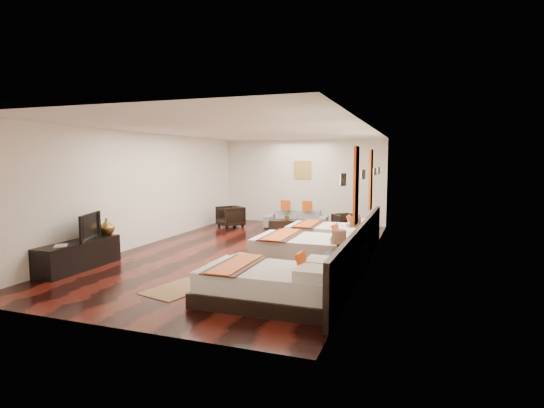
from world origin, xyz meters
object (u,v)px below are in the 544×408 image
at_px(bed_near, 272,285).
at_px(nightstand_b, 355,244).
at_px(armchair_right, 345,223).
at_px(table_plant, 287,215).
at_px(figurine, 107,226).
at_px(armchair_left, 230,217).
at_px(tv, 86,227).
at_px(book, 54,246).
at_px(tv_console, 79,255).
at_px(nightstand_a, 339,264).
at_px(bed_mid, 311,251).
at_px(coffee_table, 286,227).
at_px(sofa, 296,219).
at_px(bed_far, 331,235).

distance_m(bed_near, nightstand_b, 3.38).
bearing_deg(armchair_right, table_plant, 163.86).
bearing_deg(figurine, armchair_left, 83.22).
relative_size(tv, book, 3.19).
xyz_separation_m(nightstand_b, tv_console, (-4.95, -2.70, -0.04)).
relative_size(armchair_right, table_plant, 2.38).
height_order(tv, armchair_right, tv).
bearing_deg(figurine, armchair_right, 49.86).
height_order(bed_near, book, bed_near).
height_order(bed_near, nightstand_b, nightstand_b).
bearing_deg(nightstand_a, nightstand_b, 90.00).
bearing_deg(bed_near, bed_mid, 89.95).
xyz_separation_m(bed_near, bed_mid, (0.00, 2.40, 0.02)).
xyz_separation_m(tv, book, (-0.05, -0.72, -0.25)).
distance_m(tv_console, coffee_table, 5.78).
height_order(bed_mid, sofa, bed_mid).
relative_size(bed_mid, armchair_right, 3.66).
height_order(figurine, table_plant, figurine).
relative_size(tv_console, coffee_table, 1.80).
bearing_deg(table_plant, sofa, 91.80).
relative_size(bed_far, nightstand_b, 2.31).
xyz_separation_m(book, coffee_table, (2.62, 5.72, -0.36)).
bearing_deg(tv, sofa, -42.97).
height_order(nightstand_b, sofa, nightstand_b).
relative_size(nightstand_a, figurine, 2.68).
bearing_deg(tv_console, table_plant, 62.85).
height_order(armchair_right, coffee_table, armchair_right).
bearing_deg(sofa, bed_mid, -74.80).
relative_size(bed_near, sofa, 1.09).
bearing_deg(sofa, figurine, -120.41).
bearing_deg(book, bed_far, 46.19).
height_order(nightstand_a, armchair_left, nightstand_a).
relative_size(sofa, coffee_table, 1.93).
xyz_separation_m(tv, table_plant, (2.60, 5.01, -0.29)).
xyz_separation_m(tv, figurine, (-0.05, 0.64, -0.09)).
distance_m(armchair_right, table_plant, 1.70).
bearing_deg(nightstand_a, armchair_left, 131.56).
height_order(bed_mid, armchair_right, bed_mid).
bearing_deg(table_plant, armchair_left, 165.25).
distance_m(book, armchair_right, 7.63).
distance_m(book, sofa, 7.27).
height_order(tv, figurine, tv).
bearing_deg(armchair_left, armchair_right, 39.11).
relative_size(bed_mid, nightstand_b, 2.52).
distance_m(nightstand_a, tv_console, 5.01).
bearing_deg(bed_mid, nightstand_a, -53.72).
bearing_deg(bed_near, armchair_left, 119.83).
bearing_deg(coffee_table, book, -114.56).
bearing_deg(armchair_left, nightstand_b, 3.15).
xyz_separation_m(bed_far, armchair_left, (-3.61, 1.90, 0.06)).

